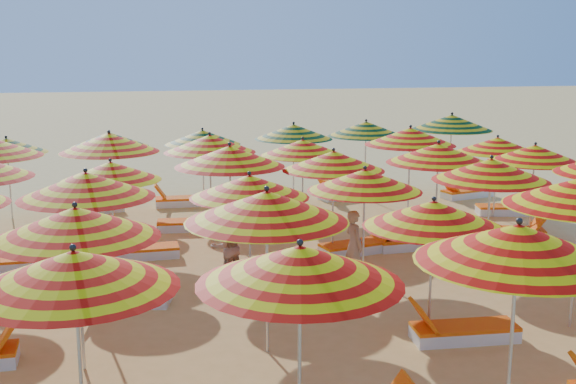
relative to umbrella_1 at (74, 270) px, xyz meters
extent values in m
plane|color=#EDBB69|center=(3.79, 6.18, -2.21)|extent=(120.00, 120.00, 0.00)
cylinder|color=silver|center=(0.00, 0.00, -1.03)|extent=(0.05, 0.05, 2.37)
cone|color=#DF6400|center=(0.00, 0.00, 0.00)|extent=(3.07, 3.07, 0.45)
sphere|color=black|center=(0.00, 0.00, 0.26)|extent=(0.08, 0.08, 0.08)
cylinder|color=silver|center=(2.51, -0.41, -1.01)|extent=(0.05, 0.05, 2.40)
cone|color=#DF6400|center=(2.51, -0.41, 0.03)|extent=(2.83, 2.83, 0.46)
sphere|color=black|center=(2.51, -0.41, 0.29)|extent=(0.08, 0.08, 0.08)
cylinder|color=silver|center=(5.21, -0.39, -0.96)|extent=(0.05, 0.05, 2.51)
cone|color=#DF6400|center=(5.21, -0.39, 0.13)|extent=(3.32, 3.32, 0.48)
sphere|color=black|center=(5.21, -0.39, 0.41)|extent=(0.08, 0.08, 0.08)
cylinder|color=silver|center=(-0.17, 2.20, -1.02)|extent=(0.05, 0.05, 2.38)
cone|color=#DF6400|center=(-0.17, 2.20, 0.01)|extent=(3.09, 3.09, 0.45)
sphere|color=black|center=(-0.17, 2.20, 0.27)|extent=(0.08, 0.08, 0.08)
cylinder|color=silver|center=(2.59, 2.27, -0.97)|extent=(0.05, 0.05, 2.49)
cone|color=#DF6400|center=(2.59, 2.27, 0.11)|extent=(3.22, 3.22, 0.47)
sphere|color=black|center=(2.59, 2.27, 0.38)|extent=(0.08, 0.08, 0.08)
cylinder|color=silver|center=(5.24, 2.27, -1.10)|extent=(0.04, 0.04, 2.23)
cone|color=#DF6400|center=(5.24, 2.27, -0.13)|extent=(2.95, 2.95, 0.43)
sphere|color=black|center=(5.24, 2.27, 0.12)|extent=(0.07, 0.07, 0.07)
cylinder|color=silver|center=(7.79, 2.26, -0.96)|extent=(0.05, 0.05, 2.50)
cylinder|color=silver|center=(-0.21, 4.87, -1.00)|extent=(0.05, 0.05, 2.42)
cone|color=#DF6400|center=(-0.21, 4.87, 0.04)|extent=(3.09, 3.09, 0.46)
sphere|color=black|center=(-0.21, 4.87, 0.31)|extent=(0.08, 0.08, 0.08)
cylinder|color=silver|center=(2.71, 4.96, -1.09)|extent=(0.04, 0.04, 2.25)
cone|color=#DF6400|center=(2.71, 4.96, -0.11)|extent=(2.58, 2.58, 0.43)
sphere|color=black|center=(2.71, 4.96, 0.14)|extent=(0.08, 0.08, 0.08)
cylinder|color=silver|center=(5.00, 5.11, -1.08)|extent=(0.04, 0.04, 2.25)
cone|color=#DF6400|center=(5.00, 5.11, -0.11)|extent=(2.49, 2.49, 0.43)
sphere|color=black|center=(5.00, 5.11, 0.14)|extent=(0.08, 0.08, 0.08)
cylinder|color=silver|center=(7.67, 5.16, -1.03)|extent=(0.05, 0.05, 2.37)
cone|color=#DF6400|center=(7.67, 5.16, 0.00)|extent=(2.47, 2.47, 0.45)
sphere|color=black|center=(7.67, 5.16, 0.26)|extent=(0.08, 0.08, 0.08)
cylinder|color=silver|center=(0.09, 7.62, -1.13)|extent=(0.04, 0.04, 2.16)
cone|color=#DF6400|center=(0.09, 7.62, -0.19)|extent=(2.87, 2.87, 0.41)
sphere|color=black|center=(0.09, 7.62, 0.04)|extent=(0.07, 0.07, 0.07)
cylinder|color=silver|center=(2.65, 7.53, -0.99)|extent=(0.05, 0.05, 2.44)
cone|color=#DF6400|center=(2.65, 7.53, 0.07)|extent=(3.06, 3.06, 0.47)
sphere|color=black|center=(2.65, 7.53, 0.34)|extent=(0.08, 0.08, 0.08)
cylinder|color=silver|center=(4.94, 7.25, -1.06)|extent=(0.04, 0.04, 2.30)
cone|color=#DF6400|center=(4.94, 7.25, -0.06)|extent=(2.36, 2.36, 0.44)
sphere|color=black|center=(4.94, 7.25, 0.19)|extent=(0.08, 0.08, 0.08)
cylinder|color=silver|center=(7.44, 7.31, -1.01)|extent=(0.05, 0.05, 2.40)
cone|color=#DF6400|center=(7.44, 7.31, 0.02)|extent=(2.78, 2.78, 0.46)
sphere|color=black|center=(7.44, 7.31, 0.29)|extent=(0.08, 0.08, 0.08)
cylinder|color=silver|center=(10.07, 7.64, -1.09)|extent=(0.04, 0.04, 2.25)
cone|color=#DF6400|center=(10.07, 7.64, -0.11)|extent=(2.94, 2.94, 0.43)
sphere|color=black|center=(10.07, 7.64, 0.13)|extent=(0.07, 0.07, 0.07)
cylinder|color=silver|center=(-0.03, 10.12, -0.98)|extent=(0.05, 0.05, 2.47)
cone|color=#DF6400|center=(-0.03, 10.12, 0.09)|extent=(3.25, 3.25, 0.47)
sphere|color=black|center=(-0.03, 10.12, 0.36)|extent=(0.08, 0.08, 0.08)
cylinder|color=silver|center=(2.46, 10.23, -1.03)|extent=(0.04, 0.04, 2.36)
cone|color=#DF6400|center=(2.46, 10.23, -0.01)|extent=(2.73, 2.73, 0.45)
sphere|color=black|center=(2.46, 10.23, 0.25)|extent=(0.08, 0.08, 0.08)
cylinder|color=silver|center=(4.85, 10.02, -1.11)|extent=(0.04, 0.04, 2.21)
cone|color=#DF6400|center=(4.85, 10.02, -0.15)|extent=(2.83, 2.83, 0.42)
sphere|color=black|center=(4.85, 10.02, 0.09)|extent=(0.07, 0.07, 0.07)
cylinder|color=silver|center=(7.79, 10.03, -0.99)|extent=(0.05, 0.05, 2.44)
cone|color=#DF6400|center=(7.79, 10.03, 0.06)|extent=(3.19, 3.19, 0.46)
sphere|color=black|center=(7.79, 10.03, 0.33)|extent=(0.08, 0.08, 0.08)
cylinder|color=silver|center=(10.21, 9.80, -1.13)|extent=(0.04, 0.04, 2.16)
cone|color=#DF6400|center=(10.21, 9.80, -0.20)|extent=(2.43, 2.43, 0.41)
sphere|color=black|center=(10.21, 9.80, 0.04)|extent=(0.07, 0.07, 0.07)
cylinder|color=silver|center=(-2.82, 12.32, -1.14)|extent=(0.04, 0.04, 2.15)
cone|color=#6A6108|center=(-2.82, 12.32, -0.20)|extent=(2.80, 2.80, 0.41)
sphere|color=black|center=(-2.82, 12.32, 0.03)|extent=(0.07, 0.07, 0.07)
cylinder|color=silver|center=(-0.14, 12.64, -1.11)|extent=(0.04, 0.04, 2.20)
cone|color=#6A6108|center=(-0.14, 12.64, -0.16)|extent=(2.77, 2.77, 0.42)
sphere|color=black|center=(-0.14, 12.64, 0.09)|extent=(0.07, 0.07, 0.07)
cylinder|color=silver|center=(2.48, 12.71, -1.11)|extent=(0.04, 0.04, 2.20)
cone|color=#6A6108|center=(2.48, 12.71, -0.16)|extent=(2.89, 2.89, 0.42)
sphere|color=black|center=(2.48, 12.71, 0.08)|extent=(0.07, 0.07, 0.07)
cylinder|color=silver|center=(5.15, 12.64, -1.06)|extent=(0.04, 0.04, 2.31)
cone|color=#6A6108|center=(5.15, 12.64, -0.05)|extent=(2.88, 2.88, 0.44)
sphere|color=black|center=(5.15, 12.64, 0.20)|extent=(0.08, 0.08, 0.08)
cylinder|color=silver|center=(7.43, 12.80, -1.05)|extent=(0.04, 0.04, 2.33)
cone|color=#6A6108|center=(7.43, 12.80, -0.04)|extent=(2.85, 2.85, 0.44)
sphere|color=black|center=(7.43, 12.80, 0.22)|extent=(0.08, 0.08, 0.08)
cylinder|color=silver|center=(10.11, 12.61, -0.96)|extent=(0.05, 0.05, 2.50)
cone|color=#6A6108|center=(10.11, 12.61, 0.12)|extent=(3.30, 3.30, 0.48)
sphere|color=black|center=(10.11, 12.61, 0.39)|extent=(0.08, 0.08, 0.08)
cube|color=#FE5F0B|center=(-1.32, 2.64, -1.76)|extent=(0.39, 0.60, 0.48)
cube|color=white|center=(5.79, 2.09, -2.11)|extent=(1.72, 0.66, 0.20)
cube|color=#FE5F0B|center=(5.79, 2.09, -1.98)|extent=(1.72, 0.66, 0.06)
cube|color=#FE5F0B|center=(5.09, 2.13, -1.76)|extent=(0.39, 0.60, 0.48)
cube|color=white|center=(0.34, 4.86, -2.11)|extent=(1.79, 0.96, 0.20)
cube|color=#FE5F0B|center=(0.34, 4.86, -1.98)|extent=(1.79, 0.96, 0.06)
cube|color=#FE5F0B|center=(-0.34, 5.03, -1.76)|extent=(0.49, 0.65, 0.48)
cube|color=white|center=(3.26, 5.02, -2.11)|extent=(1.79, 1.24, 0.20)
cube|color=#FE5F0B|center=(3.26, 5.02, -1.98)|extent=(1.79, 1.24, 0.06)
cube|color=#FE5F0B|center=(3.90, 4.72, -1.76)|extent=(0.58, 0.68, 0.48)
cube|color=white|center=(-2.06, 7.42, -2.11)|extent=(1.72, 0.65, 0.20)
cube|color=#FE5F0B|center=(-2.06, 7.42, -1.98)|extent=(1.72, 0.65, 0.06)
cube|color=#FE5F0B|center=(-1.36, 7.45, -1.76)|extent=(0.39, 0.60, 0.48)
cube|color=white|center=(0.64, 7.77, -2.11)|extent=(1.72, 0.65, 0.20)
cube|color=#FE5F0B|center=(0.64, 7.77, -1.98)|extent=(1.72, 0.65, 0.06)
cube|color=#FE5F0B|center=(-0.06, 7.74, -1.76)|extent=(0.39, 0.59, 0.48)
cube|color=white|center=(5.49, 7.19, -2.11)|extent=(1.79, 0.98, 0.20)
cube|color=#FE5F0B|center=(5.49, 7.19, -1.98)|extent=(1.79, 0.98, 0.06)
cube|color=#FE5F0B|center=(6.17, 7.36, -1.76)|extent=(0.50, 0.65, 0.48)
cube|color=white|center=(6.89, 7.30, -2.11)|extent=(1.73, 0.69, 0.20)
cube|color=#FE5F0B|center=(6.89, 7.30, -1.98)|extent=(1.73, 0.69, 0.06)
cube|color=#FE5F0B|center=(7.59, 7.35, -1.76)|extent=(0.40, 0.60, 0.48)
cube|color=white|center=(9.52, 7.67, -2.11)|extent=(1.79, 1.04, 0.20)
cube|color=#FE5F0B|center=(9.52, 7.67, -1.98)|extent=(1.79, 1.04, 0.06)
cube|color=#FE5F0B|center=(10.19, 7.47, -1.76)|extent=(0.51, 0.66, 0.48)
cube|color=white|center=(1.91, 10.03, -2.11)|extent=(1.74, 0.71, 0.20)
cube|color=#FE5F0B|center=(1.91, 10.03, -1.98)|extent=(1.74, 0.71, 0.06)
cube|color=#FE5F0B|center=(2.61, 9.98, -1.76)|extent=(0.41, 0.61, 0.48)
cube|color=white|center=(4.30, 10.00, -2.11)|extent=(1.79, 0.97, 0.20)
cube|color=#FE5F0B|center=(4.30, 10.00, -1.98)|extent=(1.79, 0.97, 0.06)
cube|color=#FE5F0B|center=(3.62, 10.17, -1.76)|extent=(0.49, 0.65, 0.48)
cube|color=white|center=(10.76, 10.02, -2.11)|extent=(1.78, 0.89, 0.20)
cube|color=#FE5F0B|center=(10.76, 10.02, -1.98)|extent=(1.78, 0.89, 0.06)
cube|color=#FE5F0B|center=(11.45, 9.89, -1.76)|extent=(0.47, 0.64, 0.48)
cube|color=white|center=(-0.69, 12.45, -2.11)|extent=(1.80, 1.08, 0.20)
cube|color=#FE5F0B|center=(-0.69, 12.45, -1.98)|extent=(1.80, 1.08, 0.06)
cube|color=#FE5F0B|center=(-0.03, 12.67, -1.76)|extent=(0.53, 0.67, 0.48)
cube|color=white|center=(1.93, 12.93, -2.11)|extent=(1.70, 0.59, 0.20)
cube|color=#FE5F0B|center=(1.93, 12.93, -1.98)|extent=(1.70, 0.59, 0.06)
cube|color=#FE5F0B|center=(1.23, 12.93, -1.76)|extent=(0.37, 0.58, 0.48)
cube|color=white|center=(6.88, 13.01, -2.11)|extent=(1.80, 1.13, 0.20)
cube|color=#FE5F0B|center=(6.88, 13.01, -1.98)|extent=(1.80, 1.13, 0.06)
cube|color=#FE5F0B|center=(6.22, 12.77, -1.76)|extent=(0.54, 0.67, 0.48)
cube|color=white|center=(10.66, 12.39, -2.11)|extent=(1.79, 0.99, 0.20)
cube|color=#FE5F0B|center=(10.66, 12.39, -1.98)|extent=(1.79, 0.99, 0.06)
cube|color=#FE5F0B|center=(9.98, 12.21, -1.76)|extent=(0.50, 0.65, 0.48)
imported|color=tan|center=(2.37, 5.80, -1.50)|extent=(0.83, 0.73, 1.43)
imported|color=tan|center=(4.91, 5.47, -1.50)|extent=(0.44, 0.58, 1.42)
camera|label=1|loc=(0.84, -8.08, 2.50)|focal=45.00mm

